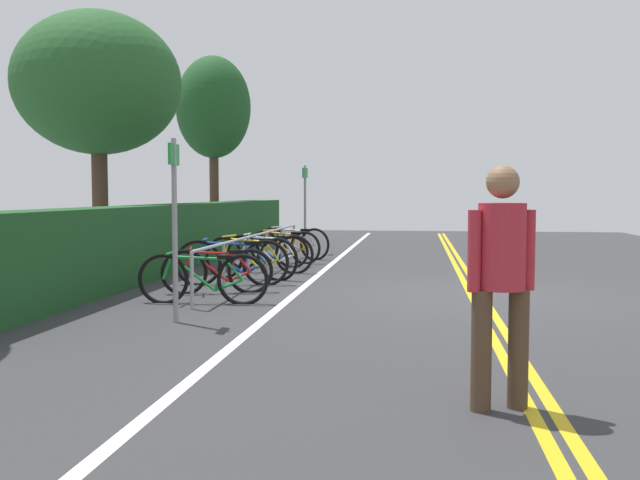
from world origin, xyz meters
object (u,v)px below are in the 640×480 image
object	(u,v)px
bicycle_4	(268,254)
bicycle_5	(268,252)
bicycle_2	(232,262)
bicycle_3	(251,258)
tree_far_right	(213,108)
bicycle_6	(284,247)
sign_post_far	(305,200)
bicycle_7	(293,243)
bicycle_1	(218,271)
tree_mid	(98,84)
sign_post_near	(175,212)
pedestrian	(501,270)
bike_rack	(258,243)
bicycle_0	(203,278)

from	to	relation	value
bicycle_4	bicycle_5	xyz separation A→B (m)	(0.94, 0.20, -0.04)
bicycle_2	bicycle_5	world-z (taller)	bicycle_2
bicycle_3	bicycle_4	size ratio (longest dim) A/B	1.02
bicycle_5	tree_far_right	bearing A→B (deg)	25.43
bicycle_3	bicycle_6	bearing A→B (deg)	-0.96
bicycle_3	bicycle_6	size ratio (longest dim) A/B	1.08
bicycle_5	sign_post_far	bearing A→B (deg)	-3.56
bicycle_4	bicycle_7	bearing A→B (deg)	0.59
bicycle_3	bicycle_7	xyz separation A→B (m)	(3.80, -0.08, -0.01)
bicycle_1	sign_post_far	bearing A→B (deg)	-1.49
bicycle_7	tree_mid	bearing A→B (deg)	114.28
bicycle_1	bicycle_3	xyz separation A→B (m)	(1.79, -0.07, 0.03)
bicycle_5	bicycle_6	bearing A→B (deg)	-8.52
bicycle_7	sign_post_far	size ratio (longest dim) A/B	0.81
bicycle_2	bicycle_4	world-z (taller)	bicycle_2
bicycle_5	sign_post_far	distance (m)	3.51
bicycle_4	sign_post_near	size ratio (longest dim) A/B	0.83
bicycle_1	bicycle_7	distance (m)	5.59
bicycle_5	bicycle_6	world-z (taller)	bicycle_6
bicycle_6	sign_post_near	xyz separation A→B (m)	(-7.03, -0.07, 0.93)
bicycle_4	bicycle_7	xyz separation A→B (m)	(2.85, 0.03, -0.00)
bicycle_4	bicycle_6	xyz separation A→B (m)	(1.92, 0.06, -0.02)
bicycle_1	bicycle_2	xyz separation A→B (m)	(0.94, 0.03, 0.04)
tree_far_right	pedestrian	bearing A→B (deg)	-156.82
sign_post_near	sign_post_far	bearing A→B (deg)	0.04
bike_rack	sign_post_near	world-z (taller)	sign_post_near
bicycle_2	bike_rack	bearing A→B (deg)	-4.89
bicycle_0	pedestrian	world-z (taller)	pedestrian
bicycle_6	bicycle_3	bearing A→B (deg)	179.04
sign_post_near	sign_post_far	distance (m)	9.42
sign_post_near	bicycle_5	bearing A→B (deg)	2.04
bicycle_0	bicycle_3	size ratio (longest dim) A/B	1.01
bicycle_2	bicycle_4	size ratio (longest dim) A/B	1.06
bike_rack	sign_post_far	bearing A→B (deg)	-1.19
bicycle_1	bicycle_5	distance (m)	3.68
bicycle_7	sign_post_near	distance (m)	8.01
bicycle_2	bicycle_7	distance (m)	4.65
bicycle_0	bicycle_2	bearing A→B (deg)	3.30
bicycle_6	tree_mid	bearing A→B (deg)	101.66
bicycle_4	bicycle_7	size ratio (longest dim) A/B	1.00
bicycle_6	sign_post_far	world-z (taller)	sign_post_far
bicycle_5	pedestrian	bearing A→B (deg)	-158.40
bicycle_2	bicycle_4	bearing A→B (deg)	-6.60
bike_rack	bicycle_6	distance (m)	2.38
bicycle_2	tree_far_right	distance (m)	9.91
bicycle_4	bike_rack	bearing A→B (deg)	168.30
sign_post_near	tree_mid	distance (m)	7.73
bicycle_5	tree_mid	world-z (taller)	tree_mid
bicycle_4	bicycle_6	size ratio (longest dim) A/B	1.06
bicycle_5	bicycle_3	bearing A→B (deg)	-177.02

